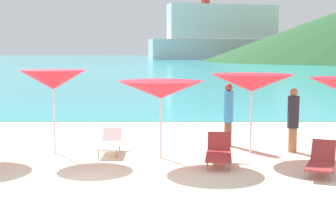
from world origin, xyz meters
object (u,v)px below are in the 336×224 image
Objects in this scene: beachgoer_3 at (294,118)px; lounge_chair_0 at (111,143)px; cruise_ship at (223,35)px; umbrella_3 at (161,90)px; lounge_chair_3 at (219,152)px; beachgoer_1 at (229,112)px; umbrella_4 at (252,83)px; lounge_chair_2 at (322,161)px; umbrella_2 at (54,80)px.

lounge_chair_0 is at bearing -112.78° from beachgoer_3.
umbrella_3 is at bearing -109.59° from cruise_ship.
lounge_chair_3 is 0.92× the size of beachgoer_3.
beachgoer_3 is at bearing 94.48° from beachgoer_1.
umbrella_3 is at bearing -102.02° from beachgoer_3.
umbrella_4 is 1.43× the size of lounge_chair_0.
umbrella_4 reaches higher than lounge_chair_2.
lounge_chair_3 is 2.80m from beachgoer_3.
lounge_chair_2 is 2.44m from lounge_chair_3.
umbrella_4 is at bearing 15.28° from umbrella_3.
cruise_ship is at bearing 83.93° from umbrella_4.
umbrella_3 is 3.86m from beachgoer_3.
umbrella_4 is 4.24m from lounge_chair_0.
umbrella_4 is 3.16m from lounge_chair_2.
lounge_chair_0 is 181.96m from cruise_ship.
beachgoer_3 is 0.03× the size of cruise_ship.
beachgoer_1 is (-1.71, 3.47, 0.70)m from lounge_chair_2.
beachgoer_3 is at bearing 12.10° from umbrella_3.
umbrella_2 is 0.97× the size of umbrella_3.
beachgoer_3 is (3.68, 0.79, -0.86)m from umbrella_3.
umbrella_3 reaches higher than lounge_chair_3.
lounge_chair_3 is at bearing 21.62° from beachgoer_1.
lounge_chair_2 reaches higher than lounge_chair_0.
umbrella_2 reaches higher than lounge_chair_0.
umbrella_3 is 2.58m from umbrella_4.
cruise_ship reaches higher than umbrella_4.
lounge_chair_2 is at bearing -108.38° from cruise_ship.
umbrella_2 is 0.98× the size of umbrella_4.
beachgoer_1 is 1.04× the size of beachgoer_3.
umbrella_4 is 1.55m from beachgoer_3.
umbrella_3 is 1.27× the size of beachgoer_1.
beachgoer_3 is at bearing -108.46° from cruise_ship.
lounge_chair_2 is 3.94m from beachgoer_1.
umbrella_3 is 4.35m from lounge_chair_2.
cruise_ship is (17.96, 180.15, 8.41)m from beachgoer_3.
umbrella_3 is 182.38m from cruise_ship.
lounge_chair_0 is 5.65m from lounge_chair_2.
beachgoer_1 is 180.48m from cruise_ship.
lounge_chair_2 is 2.61m from beachgoer_3.
cruise_ship is (19.66, 179.21, 8.35)m from beachgoer_1.
beachgoer_1 is (4.93, 1.08, -1.02)m from umbrella_2.
beachgoer_3 is at bearing 112.65° from lounge_chair_2.
lounge_chair_0 is 3.22m from lounge_chair_3.
lounge_chair_2 is 0.88× the size of beachgoer_3.
lounge_chair_0 is at bearing -110.06° from cruise_ship.
lounge_chair_0 is 0.92× the size of beachgoer_3.
beachgoer_1 is (3.40, 1.06, 0.72)m from lounge_chair_0.
umbrella_3 is 0.04× the size of cruise_ship.
umbrella_2 is 0.04× the size of cruise_ship.
lounge_chair_3 is (4.39, -1.43, -1.71)m from umbrella_2.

